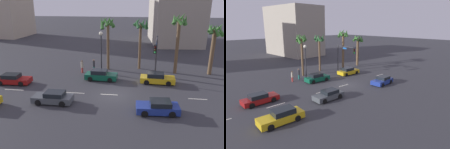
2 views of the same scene
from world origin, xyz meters
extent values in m
plane|color=#333338|center=(0.00, 0.00, 0.00)|extent=(220.00, 220.00, 0.00)
cube|color=silver|center=(-12.01, 0.00, 0.01)|extent=(2.39, 0.14, 0.01)
cube|color=silver|center=(-4.68, 0.00, 0.01)|extent=(2.57, 0.14, 0.01)
cube|color=silver|center=(-0.54, 0.00, 0.01)|extent=(1.97, 0.14, 0.01)
cube|color=silver|center=(9.20, 0.00, 0.01)|extent=(1.99, 0.14, 0.01)
cube|color=navy|center=(4.63, -3.72, 0.49)|extent=(4.14, 2.06, 0.67)
cube|color=black|center=(4.87, -3.71, 1.06)|extent=(2.03, 1.71, 0.46)
cylinder|color=black|center=(3.43, -4.65, 0.32)|extent=(0.65, 0.26, 0.64)
cylinder|color=black|center=(3.33, -2.94, 0.32)|extent=(0.65, 0.26, 0.64)
cylinder|color=black|center=(5.93, -4.50, 0.32)|extent=(0.65, 0.26, 0.64)
cylinder|color=black|center=(5.83, -2.79, 0.32)|extent=(0.65, 0.26, 0.64)
cube|color=maroon|center=(-13.10, 1.97, 0.47)|extent=(4.37, 1.84, 0.62)
cube|color=black|center=(-13.36, 1.96, 1.03)|extent=(2.12, 1.58, 0.50)
cylinder|color=black|center=(-11.79, 2.82, 0.32)|extent=(0.65, 0.24, 0.64)
cylinder|color=black|center=(-11.74, 1.19, 0.32)|extent=(0.65, 0.24, 0.64)
cylinder|color=black|center=(-14.47, 2.75, 0.32)|extent=(0.65, 0.24, 0.64)
cylinder|color=black|center=(-14.42, 1.12, 0.32)|extent=(0.65, 0.24, 0.64)
cube|color=#0F5138|center=(-2.24, 4.75, 0.52)|extent=(4.29, 1.85, 0.72)
cube|color=black|center=(-2.49, 4.76, 1.14)|extent=(2.08, 1.57, 0.52)
cylinder|color=black|center=(-0.90, 5.50, 0.32)|extent=(0.65, 0.24, 0.64)
cylinder|color=black|center=(-0.96, 3.91, 0.32)|extent=(0.65, 0.24, 0.64)
cylinder|color=black|center=(-3.52, 5.60, 0.32)|extent=(0.65, 0.24, 0.64)
cylinder|color=black|center=(-3.58, 4.01, 0.32)|extent=(0.65, 0.24, 0.64)
cube|color=#474C51|center=(-6.06, -2.82, 0.48)|extent=(4.13, 1.75, 0.64)
cube|color=black|center=(-5.82, -2.82, 1.03)|extent=(1.99, 1.53, 0.46)
cylinder|color=black|center=(-7.35, -3.62, 0.32)|extent=(0.64, 0.23, 0.64)
cylinder|color=black|center=(-7.33, -2.00, 0.32)|extent=(0.64, 0.23, 0.64)
cylinder|color=black|center=(-4.80, -3.64, 0.32)|extent=(0.64, 0.23, 0.64)
cylinder|color=black|center=(-4.78, -2.02, 0.32)|extent=(0.64, 0.23, 0.64)
cube|color=gold|center=(5.12, 4.47, 0.50)|extent=(4.42, 2.00, 0.68)
cube|color=black|center=(4.86, 4.48, 1.11)|extent=(2.15, 1.69, 0.53)
cylinder|color=black|center=(6.50, 5.28, 0.32)|extent=(0.65, 0.24, 0.64)
cylinder|color=black|center=(6.43, 3.56, 0.32)|extent=(0.65, 0.24, 0.64)
cylinder|color=black|center=(3.81, 5.39, 0.32)|extent=(0.65, 0.24, 0.64)
cylinder|color=black|center=(3.74, 3.66, 0.32)|extent=(0.65, 0.24, 0.64)
cylinder|color=#38383D|center=(4.99, 7.42, 2.81)|extent=(0.20, 0.20, 5.63)
cylinder|color=#38383D|center=(4.74, 5.02, 5.38)|extent=(0.62, 4.81, 0.12)
cube|color=black|center=(4.49, 2.62, 4.80)|extent=(0.35, 0.35, 0.95)
sphere|color=#360503|center=(4.47, 2.44, 5.10)|extent=(0.20, 0.20, 0.20)
sphere|color=#392605|center=(4.47, 2.44, 4.80)|extent=(0.20, 0.20, 0.20)
sphere|color=green|center=(4.47, 2.44, 4.50)|extent=(0.20, 0.20, 0.20)
cube|color=#1959B2|center=(4.77, 5.26, 5.06)|extent=(0.15, 1.10, 0.28)
cylinder|color=#2D2D33|center=(-2.68, 7.51, 2.75)|extent=(0.18, 0.18, 5.49)
sphere|color=#F2EACC|center=(-2.68, 7.51, 5.77)|extent=(0.56, 0.56, 0.56)
cylinder|color=#BF3833|center=(-5.52, 7.47, 0.39)|extent=(0.37, 0.37, 0.78)
cylinder|color=#B2A58C|center=(-5.52, 7.47, 1.21)|extent=(0.50, 0.50, 0.85)
sphere|color=brown|center=(-5.52, 7.47, 1.75)|extent=(0.23, 0.23, 0.23)
cylinder|color=#1E7266|center=(-3.91, 8.02, 0.40)|extent=(0.27, 0.27, 0.81)
cylinder|color=#333338|center=(-3.91, 8.02, 1.25)|extent=(0.36, 0.36, 0.88)
sphere|color=#8C664C|center=(-3.91, 8.02, 1.81)|extent=(0.24, 0.24, 0.24)
cylinder|color=brown|center=(2.72, 10.55, 3.45)|extent=(0.38, 0.38, 6.89)
cone|color=#2D6633|center=(3.55, 10.51, 6.87)|extent=(0.62, 1.34, 1.74)
cone|color=#2D6633|center=(2.99, 11.33, 6.79)|extent=(1.29, 0.91, 1.74)
cone|color=#2D6633|center=(2.20, 11.06, 7.07)|extent=(1.42, 1.43, 1.37)
cone|color=#2D6633|center=(2.23, 10.11, 6.89)|extent=(1.14, 1.18, 1.42)
cone|color=#2D6633|center=(2.84, 9.93, 6.85)|extent=(1.40, 0.81, 1.25)
cylinder|color=brown|center=(-2.00, 9.67, 3.50)|extent=(0.40, 0.40, 7.01)
cone|color=#38702D|center=(-1.33, 9.59, 6.92)|extent=(0.71, 1.42, 1.34)
cone|color=#38702D|center=(-1.49, 10.12, 7.18)|extent=(1.31, 1.38, 1.36)
cone|color=#38702D|center=(-2.08, 10.49, 7.12)|extent=(1.22, 0.67, 1.74)
cone|color=#38702D|center=(-2.55, 10.06, 7.27)|extent=(1.25, 1.44, 1.32)
cone|color=#38702D|center=(-2.85, 9.34, 7.00)|extent=(1.02, 1.49, 1.86)
cone|color=#38702D|center=(-2.26, 9.08, 7.31)|extent=(1.40, 1.03, 1.34)
cone|color=#38702D|center=(-1.53, 9.21, 7.23)|extent=(1.23, 1.24, 1.40)
cylinder|color=brown|center=(12.76, 9.05, 3.14)|extent=(0.56, 0.56, 6.29)
cone|color=#38702D|center=(13.40, 8.94, 6.24)|extent=(0.74, 1.14, 1.41)
cone|color=#38702D|center=(13.35, 9.56, 6.55)|extent=(1.39, 1.48, 1.52)
cone|color=#38702D|center=(12.72, 9.87, 6.37)|extent=(1.58, 0.64, 1.54)
cone|color=#38702D|center=(12.24, 9.38, 6.57)|extent=(1.13, 1.34, 1.29)
cone|color=#38702D|center=(12.06, 8.87, 6.48)|extent=(0.86, 1.35, 1.52)
cone|color=#38702D|center=(12.61, 8.21, 6.37)|extent=(1.45, 0.80, 1.75)
cone|color=#38702D|center=(13.19, 8.26, 6.35)|extent=(1.65, 1.23, 1.75)
cylinder|color=brown|center=(7.92, 8.94, 3.82)|extent=(0.47, 0.47, 7.65)
cone|color=#38702D|center=(8.69, 8.88, 7.62)|extent=(0.65, 1.29, 1.63)
cone|color=#38702D|center=(8.28, 9.64, 7.84)|extent=(1.47, 1.13, 1.61)
cone|color=#38702D|center=(7.63, 9.75, 7.61)|extent=(1.54, 1.00, 1.73)
cone|color=#38702D|center=(7.21, 8.94, 7.72)|extent=(0.56, 1.31, 1.47)
cone|color=#38702D|center=(7.62, 8.19, 7.66)|extent=(1.67, 1.10, 1.48)
cone|color=#38702D|center=(8.34, 8.31, 7.64)|extent=(1.40, 1.20, 1.56)
cube|color=#9E9384|center=(10.63, 34.34, 7.44)|extent=(11.81, 18.65, 14.88)
camera|label=1|loc=(2.78, -23.68, 10.48)|focal=36.71mm
camera|label=2|loc=(-21.00, -20.97, 9.56)|focal=30.72mm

